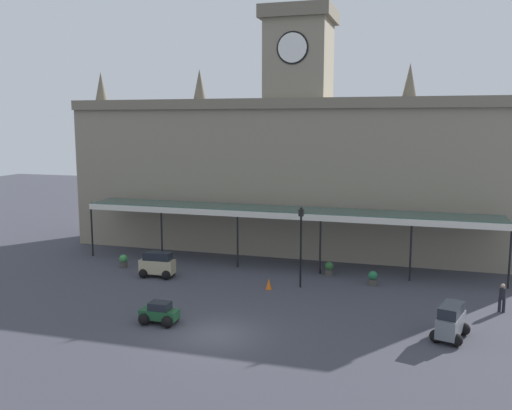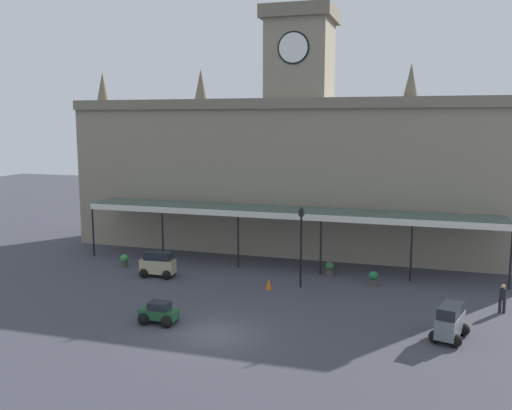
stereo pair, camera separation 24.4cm
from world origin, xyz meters
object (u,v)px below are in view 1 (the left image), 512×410
object	(u,v)px
pedestrian_near_entrance	(502,297)
car_beige_van	(157,266)
victorian_lamppost	(301,238)
traffic_cone	(269,284)
planter_near_kerb	(373,278)
car_green_sedan	(159,314)
planter_by_canopy	(329,268)
car_grey_van	(451,323)
planter_forecourt_centre	(124,261)

from	to	relation	value
pedestrian_near_entrance	car_beige_van	bearing A→B (deg)	177.54
pedestrian_near_entrance	victorian_lamppost	xyz separation A→B (m)	(-11.93, 1.42, 2.35)
victorian_lamppost	traffic_cone	bearing A→B (deg)	-151.42
car_beige_van	victorian_lamppost	distance (m)	10.33
traffic_cone	planter_near_kerb	xyz separation A→B (m)	(6.35, 2.82, 0.14)
car_beige_van	traffic_cone	xyz separation A→B (m)	(8.16, -0.54, -0.46)
car_green_sedan	planter_by_canopy	world-z (taller)	car_green_sedan
car_beige_van	planter_by_canopy	world-z (taller)	car_beige_van
car_beige_van	planter_near_kerb	distance (m)	14.69
car_green_sedan	traffic_cone	size ratio (longest dim) A/B	2.97
planter_near_kerb	planter_by_canopy	size ratio (longest dim) A/B	1.00
car_green_sedan	car_beige_van	bearing A→B (deg)	117.29
car_green_sedan	traffic_cone	world-z (taller)	car_green_sedan
car_beige_van	planter_by_canopy	size ratio (longest dim) A/B	2.55
car_grey_van	planter_by_canopy	world-z (taller)	car_grey_van
pedestrian_near_entrance	victorian_lamppost	size ratio (longest dim) A/B	0.32
planter_near_kerb	car_green_sedan	bearing A→B (deg)	-134.96
car_beige_van	planter_by_canopy	distance (m)	11.99
victorian_lamppost	planter_by_canopy	world-z (taller)	victorian_lamppost
planter_forecourt_centre	planter_by_canopy	bearing A→B (deg)	8.52
pedestrian_near_entrance	planter_forecourt_centre	distance (m)	25.66
car_green_sedan	planter_near_kerb	xyz separation A→B (m)	(10.34, 10.36, -0.01)
car_beige_van	planter_near_kerb	bearing A→B (deg)	8.93
pedestrian_near_entrance	planter_forecourt_centre	size ratio (longest dim) A/B	1.74
car_grey_van	victorian_lamppost	bearing A→B (deg)	144.79
car_green_sedan	planter_forecourt_centre	size ratio (longest dim) A/B	2.14
car_beige_van	car_green_sedan	world-z (taller)	car_beige_van
planter_forecourt_centre	planter_by_canopy	size ratio (longest dim) A/B	1.00
car_green_sedan	planter_near_kerb	bearing A→B (deg)	45.04
car_beige_van	planter_forecourt_centre	world-z (taller)	car_beige_van
planter_forecourt_centre	car_green_sedan	bearing A→B (deg)	-51.31
victorian_lamppost	planter_forecourt_centre	bearing A→B (deg)	175.27
car_green_sedan	planter_near_kerb	distance (m)	14.64
victorian_lamppost	planter_near_kerb	distance (m)	5.58
car_grey_van	planter_near_kerb	bearing A→B (deg)	118.78
car_green_sedan	planter_by_canopy	size ratio (longest dim) A/B	2.14
planter_near_kerb	planter_forecourt_centre	bearing A→B (deg)	-177.86
pedestrian_near_entrance	traffic_cone	xyz separation A→B (m)	(-13.78, 0.41, -0.56)
victorian_lamppost	planter_forecourt_centre	xyz separation A→B (m)	(-13.61, 1.13, -2.77)
traffic_cone	planter_near_kerb	world-z (taller)	planter_near_kerb
planter_near_kerb	pedestrian_near_entrance	bearing A→B (deg)	-23.44
car_beige_van	victorian_lamppost	world-z (taller)	victorian_lamppost
car_green_sedan	planter_by_canopy	xyz separation A→B (m)	(7.19, 11.92, -0.01)
traffic_cone	planter_forecourt_centre	size ratio (longest dim) A/B	0.72
planter_by_canopy	car_beige_van	bearing A→B (deg)	-161.31
car_beige_van	pedestrian_near_entrance	world-z (taller)	car_beige_van
planter_forecourt_centre	planter_by_canopy	xyz separation A→B (m)	(14.94, 2.24, 0.00)
car_beige_van	planter_forecourt_centre	distance (m)	3.94
car_green_sedan	planter_near_kerb	size ratio (longest dim) A/B	2.14
planter_by_canopy	car_grey_van	bearing A→B (deg)	-51.81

